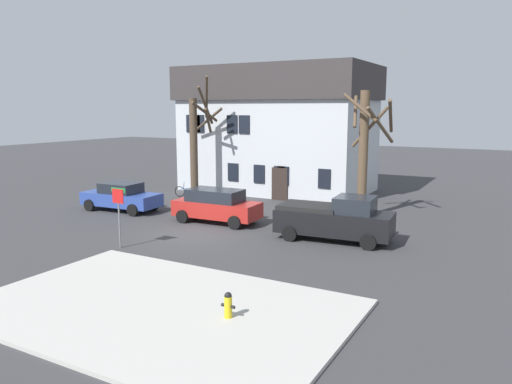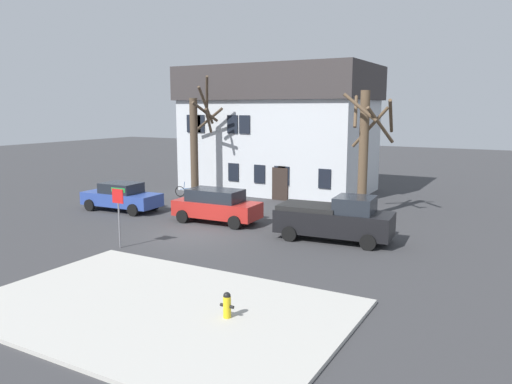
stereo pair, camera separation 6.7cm
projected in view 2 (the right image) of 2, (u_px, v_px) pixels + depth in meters
ground_plane at (192, 235)px, 23.12m from camera, size 120.00×120.00×0.00m
sidewalk_slab at (158, 308)px, 14.49m from camera, size 11.00×7.16×0.12m
building_main at (279, 128)px, 35.18m from camera, size 13.18×7.66×8.71m
tree_bare_near at (197, 141)px, 32.06m from camera, size 2.65×2.96×7.86m
tree_bare_mid at (365, 148)px, 26.14m from camera, size 2.63×3.07×6.77m
car_blue_sedan at (122, 197)px, 28.47m from camera, size 4.74×2.23×1.63m
car_red_wagon at (216, 205)px, 25.46m from camera, size 4.59×2.13×1.74m
pickup_truck_black at (335, 219)px, 21.98m from camera, size 5.28×2.50×2.04m
fire_hydrant at (227, 304)px, 13.61m from camera, size 0.42×0.22×0.74m
street_sign_pole at (118, 206)px, 20.66m from camera, size 0.76×0.07×2.57m
bicycle_leaning at (187, 192)px, 32.89m from camera, size 1.72×0.42×1.03m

